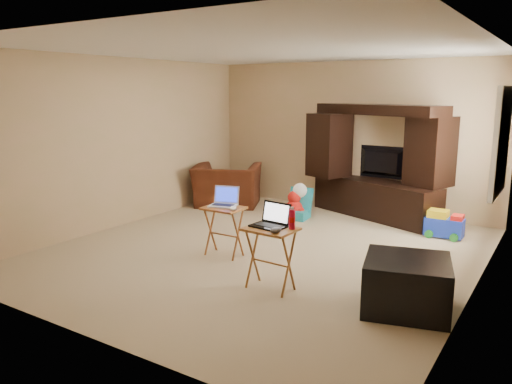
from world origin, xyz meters
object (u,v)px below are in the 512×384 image
Objects in this scene: push_toy at (444,224)px; laptop_right at (268,216)px; ottoman at (407,284)px; water_bottle at (292,219)px; tray_table_left at (224,232)px; mouse_left at (233,208)px; entertainment_center at (376,162)px; laptop_left at (223,197)px; recliner at (227,185)px; child_rocker at (296,203)px; mouse_right at (276,230)px; television at (381,163)px; plush_toy at (294,204)px; tray_table_right at (270,259)px.

laptop_right reaches higher than push_toy.
ottoman is 3.79× the size of water_bottle.
tray_table_left is 4.92× the size of mouse_left.
entertainment_center is at bearing 76.36° from mouse_left.
ottoman is 2.36× the size of laptop_left.
recliner is at bearing 138.54° from laptop_right.
push_toy is (2.23, 0.19, -0.05)m from child_rocker.
push_toy is 4.13× the size of mouse_left.
child_rocker is 2.96m from laptop_right.
child_rocker is at bearing 97.73° from mouse_left.
mouse_right is (1.27, -2.83, 0.43)m from child_rocker.
laptop_right is 1.70× the size of water_bottle.
laptop_right is (0.09, -3.69, -0.09)m from television.
television is 1.77× the size of push_toy.
entertainment_center is 3.48m from laptop_right.
entertainment_center reaches higher than child_rocker.
recliner is at bearing 127.21° from mouse_left.
laptop_right is (1.10, -2.69, 0.52)m from child_rocker.
laptop_left is at bearing 147.53° from mouse_right.
entertainment_center reaches higher than mouse_left.
plush_toy is 2.20× the size of water_bottle.
ottoman is at bearing 121.62° from recliner.
laptop_left is (0.14, -2.12, 0.52)m from plush_toy.
water_bottle is at bearing -39.11° from laptop_left.
television is at bearing 146.85° from push_toy.
water_bottle is (1.26, -0.56, 0.02)m from laptop_left.
recliner is 4.00m from water_bottle.
water_bottle is (-1.12, -0.18, 0.51)m from ottoman.
entertainment_center is at bearing 94.08° from mouse_right.
television is 1.85× the size of child_rocker.
television is at bearing 57.81° from laptop_left.
mouse_left is at bearing -88.81° from child_rocker.
tray_table_right is 5.21× the size of mouse_left.
tray_table_right is at bearing -168.87° from ottoman.
plush_toy is at bearing 78.56° from laptop_left.
recliner is 8.97× the size of mouse_left.
television is at bearing 110.82° from entertainment_center.
child_rocker is 3.00m from water_bottle.
tray_table_left is 1.20m from tray_table_right.
water_bottle is (1.40, -2.68, 0.53)m from plush_toy.
entertainment_center is 2.41× the size of television.
water_bottle is (0.33, -3.41, -0.15)m from entertainment_center.
mouse_right is (0.97, -0.66, 0.04)m from mouse_left.
ottoman is at bearing -84.73° from push_toy.
laptop_left is (-0.94, -3.07, -0.13)m from television.
laptop_right is 0.97m from mouse_left.
entertainment_center is 6.47× the size of laptop_right.
television reaches higher than push_toy.
entertainment_center is 4.27× the size of push_toy.
water_bottle is (0.07, 0.20, 0.07)m from mouse_right.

